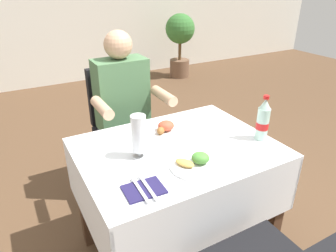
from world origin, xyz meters
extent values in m
plane|color=brown|center=(0.00, 0.00, 0.00)|extent=(11.00, 11.00, 0.00)
cube|color=white|center=(0.04, -0.06, 0.74)|extent=(1.03, 0.78, 0.02)
cube|color=white|center=(0.04, -0.44, 0.57)|extent=(1.03, 0.02, 0.32)
cube|color=white|center=(0.04, 0.33, 0.57)|extent=(1.03, 0.02, 0.32)
cube|color=white|center=(-0.47, -0.06, 0.57)|extent=(0.02, 0.78, 0.32)
cube|color=white|center=(0.55, -0.06, 0.57)|extent=(0.02, 0.78, 0.32)
cube|color=#472D1E|center=(0.50, -0.39, 0.37)|extent=(0.07, 0.07, 0.73)
cube|color=#472D1E|center=(-0.41, 0.27, 0.37)|extent=(0.07, 0.07, 0.73)
cube|color=#472D1E|center=(0.50, 0.27, 0.37)|extent=(0.07, 0.07, 0.73)
cube|color=black|center=(0.04, 0.63, 0.49)|extent=(0.44, 0.44, 0.08)
cube|color=black|center=(0.04, 0.88, 0.75)|extent=(0.42, 0.06, 0.44)
cube|color=black|center=(-0.13, 0.46, 0.23)|extent=(0.04, 0.04, 0.45)
cube|color=black|center=(0.21, 0.46, 0.23)|extent=(0.04, 0.04, 0.45)
cube|color=black|center=(-0.13, 0.80, 0.23)|extent=(0.04, 0.04, 0.45)
cube|color=black|center=(0.21, 0.80, 0.23)|extent=(0.04, 0.04, 0.45)
cylinder|color=#282D42|center=(-0.07, 0.43, 0.23)|extent=(0.10, 0.10, 0.45)
cylinder|color=#282D42|center=(0.09, 0.43, 0.23)|extent=(0.10, 0.10, 0.45)
cube|color=#282D42|center=(0.01, 0.59, 0.51)|extent=(0.34, 0.36, 0.12)
cube|color=#4C754C|center=(0.01, 0.67, 0.82)|extent=(0.36, 0.20, 0.50)
sphere|color=tan|center=(0.01, 0.67, 1.17)|extent=(0.19, 0.19, 0.19)
cylinder|color=tan|center=(-0.20, 0.44, 0.85)|extent=(0.07, 0.26, 0.07)
cylinder|color=tan|center=(0.23, 0.44, 0.85)|extent=(0.07, 0.26, 0.07)
cylinder|color=white|center=(0.02, -0.26, 0.76)|extent=(0.26, 0.26, 0.01)
ellipsoid|color=gold|center=(-0.03, -0.24, 0.78)|extent=(0.09, 0.11, 0.02)
ellipsoid|color=#4C8E38|center=(0.05, -0.26, 0.79)|extent=(0.12, 0.12, 0.05)
cylinder|color=white|center=(0.03, 0.11, 0.76)|extent=(0.23, 0.23, 0.01)
ellipsoid|color=#99602D|center=(0.02, 0.10, 0.79)|extent=(0.07, 0.07, 0.04)
ellipsoid|color=#C14C33|center=(0.07, 0.12, 0.79)|extent=(0.11, 0.10, 0.06)
cylinder|color=white|center=(-0.17, -0.05, 0.76)|extent=(0.07, 0.07, 0.01)
cylinder|color=white|center=(-0.17, -0.05, 0.77)|extent=(0.02, 0.02, 0.03)
cylinder|color=white|center=(-0.17, -0.05, 0.88)|extent=(0.07, 0.07, 0.19)
cylinder|color=gold|center=(-0.17, -0.05, 0.83)|extent=(0.07, 0.07, 0.08)
cylinder|color=silver|center=(0.49, -0.20, 0.84)|extent=(0.07, 0.07, 0.18)
cylinder|color=red|center=(0.49, -0.20, 0.84)|extent=(0.07, 0.07, 0.04)
cone|color=silver|center=(0.49, -0.20, 0.96)|extent=(0.06, 0.06, 0.05)
cylinder|color=red|center=(0.49, -0.20, 1.00)|extent=(0.03, 0.03, 0.02)
cube|color=#231E4C|center=(-0.27, -0.31, 0.76)|extent=(0.18, 0.14, 0.01)
cube|color=silver|center=(-0.29, -0.31, 0.76)|extent=(0.02, 0.19, 0.01)
cube|color=silver|center=(-0.25, -0.31, 0.76)|extent=(0.02, 0.19, 0.01)
cylinder|color=brown|center=(2.00, 3.17, 0.14)|extent=(0.33, 0.33, 0.29)
cylinder|color=brown|center=(2.00, 3.17, 0.45)|extent=(0.05, 0.05, 0.32)
sphere|color=#387533|center=(2.00, 3.17, 0.80)|extent=(0.48, 0.48, 0.48)
camera|label=1|loc=(-0.69, -1.28, 1.57)|focal=33.03mm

